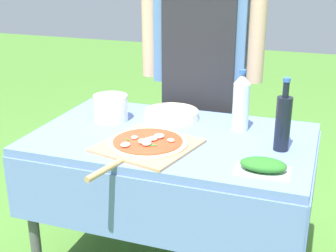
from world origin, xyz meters
name	(u,v)px	position (x,y,z in m)	size (l,w,h in m)	color
prep_table	(172,156)	(0.00, 0.00, 0.65)	(1.22, 0.76, 0.75)	#607AB7
person_cook	(201,50)	(-0.03, 0.55, 1.02)	(0.65, 0.25, 1.73)	#4C4C51
pizza_on_peel	(147,144)	(-0.05, -0.17, 0.77)	(0.43, 0.58, 0.05)	tan
oil_bottle	(283,122)	(0.47, -0.01, 0.87)	(0.06, 0.06, 0.30)	black
water_bottle	(241,102)	(0.26, 0.16, 0.88)	(0.07, 0.07, 0.28)	silver
herb_container	(263,166)	(0.43, -0.24, 0.78)	(0.20, 0.13, 0.05)	silver
mixing_tub	(111,108)	(-0.34, 0.09, 0.81)	(0.16, 0.16, 0.12)	silver
plate_stack	(171,114)	(-0.08, 0.21, 0.77)	(0.27, 0.27, 0.04)	beige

